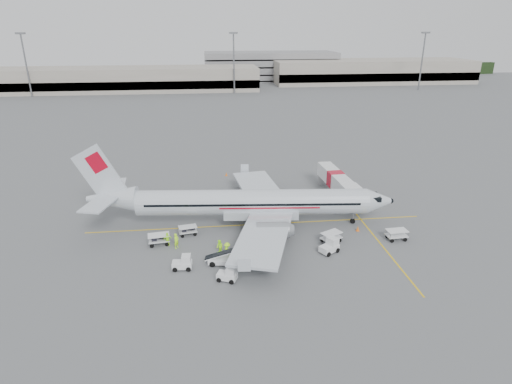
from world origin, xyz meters
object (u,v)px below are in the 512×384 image
(jet_bridge, at_px, (335,184))
(belt_loader, at_px, (225,253))
(tug_aft, at_px, (182,262))
(tug_mid, at_px, (227,274))
(aircraft, at_px, (253,186))
(tug_fore, at_px, (329,246))

(jet_bridge, distance_m, belt_loader, 25.29)
(belt_loader, distance_m, tug_aft, 4.69)
(jet_bridge, bearing_deg, belt_loader, -137.76)
(tug_mid, bearing_deg, aircraft, 94.97)
(tug_mid, bearing_deg, tug_fore, 42.73)
(aircraft, xyz_separation_m, tug_aft, (-8.71, -10.11, -4.58))
(aircraft, height_order, tug_mid, aircraft)
(belt_loader, xyz_separation_m, tug_fore, (12.01, 1.16, -0.45))
(jet_bridge, relative_size, tug_fore, 6.61)
(tug_aft, bearing_deg, jet_bridge, 43.52)
(tug_mid, bearing_deg, tug_aft, 171.71)
(belt_loader, distance_m, tug_mid, 3.32)
(tug_fore, bearing_deg, jet_bridge, 39.71)
(jet_bridge, bearing_deg, tug_fore, -111.87)
(tug_mid, distance_m, tug_aft, 5.43)
(belt_loader, relative_size, tug_aft, 2.31)
(tug_aft, bearing_deg, belt_loader, 9.81)
(jet_bridge, height_order, tug_mid, jet_bridge)
(aircraft, xyz_separation_m, jet_bridge, (13.54, 8.52, -3.45))
(jet_bridge, bearing_deg, tug_aft, -143.63)
(tug_fore, relative_size, tug_mid, 1.11)
(tug_fore, bearing_deg, tug_mid, 168.35)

